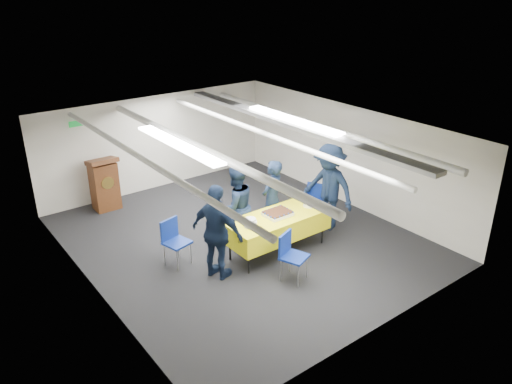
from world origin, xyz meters
The scene contains 14 objects.
ground centered at (0.00, 0.00, 0.00)m, with size 7.00×7.00×0.00m, color black.
room_shell centered at (0.09, 0.41, 1.81)m, with size 6.00×7.00×2.30m.
serving_table centered at (0.27, -0.81, 0.56)m, with size 2.05×0.83×0.77m.
sheet_cake centered at (0.26, -0.81, 0.81)m, with size 0.51×0.39×0.09m.
plate_stack_left centered at (-0.41, -0.86, 0.84)m, with size 0.24×0.24×0.16m.
plate_stack_right centered at (1.01, -0.86, 0.84)m, with size 0.23×0.23×0.16m.
podium centered at (-1.60, 3.05, 0.61)m, with size 0.62×0.53×1.25m.
chair_near centered at (-0.16, -1.66, 0.53)m, with size 0.54×0.54×0.87m.
chair_right centered at (1.67, -0.33, 0.53)m, with size 0.57×0.57×0.87m.
chair_left centered at (-1.51, 0.01, 0.53)m, with size 0.51×0.51×0.87m.
sailor_a centered at (0.58, -0.25, 0.81)m, with size 0.59×0.39×1.63m, color black.
sailor_b centered at (-0.19, -0.09, 0.82)m, with size 0.80×0.62×1.64m, color black.
sailor_c centered at (-1.11, -0.85, 0.87)m, with size 1.02×0.43×1.74m, color black.
sailor_d centered at (1.74, -0.66, 0.92)m, with size 1.18×0.68×1.83m, color black.
Camera 1 is at (-5.15, -7.25, 4.92)m, focal length 35.00 mm.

